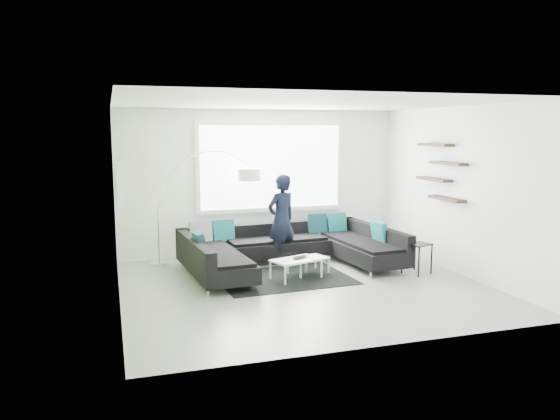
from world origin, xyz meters
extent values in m
plane|color=gray|center=(0.00, 0.00, 0.00)|extent=(5.50, 5.50, 0.00)
cube|color=white|center=(0.00, 2.50, 1.40)|extent=(5.50, 0.04, 2.80)
cube|color=white|center=(0.00, -2.50, 1.40)|extent=(5.50, 0.04, 2.80)
cube|color=white|center=(-2.75, 0.00, 1.40)|extent=(0.04, 5.00, 2.80)
cube|color=white|center=(2.75, 0.00, 1.40)|extent=(0.04, 5.00, 2.80)
cube|color=silver|center=(0.00, 0.00, 2.80)|extent=(5.50, 5.00, 0.04)
cube|color=#6B9E33|center=(-2.74, 0.00, 1.40)|extent=(0.01, 5.00, 2.80)
cube|color=white|center=(0.20, 2.46, 1.70)|extent=(2.96, 0.06, 1.68)
cube|color=white|center=(-2.68, 0.60, 1.60)|extent=(0.12, 0.66, 0.66)
cube|color=black|center=(2.64, 0.40, 1.70)|extent=(0.20, 1.24, 0.95)
cube|color=black|center=(0.14, 1.06, 0.19)|extent=(3.75, 2.49, 0.38)
cube|color=black|center=(0.14, 1.06, 0.52)|extent=(3.75, 2.49, 0.28)
cube|color=#0C4C51|center=(0.14, 1.06, 0.58)|extent=(3.21, 0.44, 0.40)
cube|color=black|center=(-0.17, 0.52, 0.01)|extent=(2.20, 1.65, 0.01)
cube|color=white|center=(0.17, 0.56, 0.17)|extent=(1.15, 0.88, 0.33)
cube|color=black|center=(2.07, 0.14, 0.26)|extent=(0.49, 0.49, 0.52)
imported|color=black|center=(0.10, 1.50, 0.81)|extent=(0.87, 0.81, 1.62)
imported|color=black|center=(0.12, 0.45, 0.34)|extent=(0.46, 0.43, 0.02)
camera|label=1|loc=(-2.82, -7.73, 2.40)|focal=35.00mm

